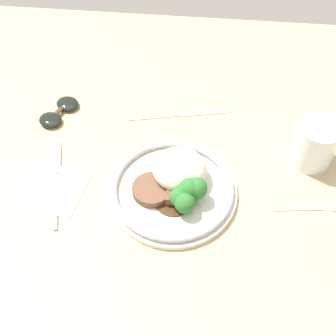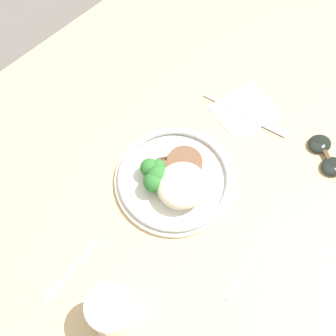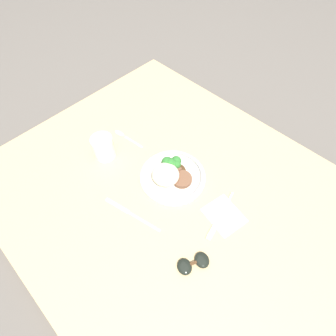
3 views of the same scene
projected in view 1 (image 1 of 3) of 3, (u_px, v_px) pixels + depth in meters
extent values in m
plane|color=#5B5651|center=(152.00, 185.00, 0.92)|extent=(8.00, 8.00, 0.00)
cube|color=tan|center=(151.00, 179.00, 0.90)|extent=(1.27, 1.02, 0.04)
cube|color=silver|center=(51.00, 188.00, 0.86)|extent=(0.14, 0.13, 0.00)
cylinder|color=silver|center=(172.00, 192.00, 0.85)|extent=(0.24, 0.24, 0.01)
torus|color=#B2B2B7|center=(172.00, 188.00, 0.84)|extent=(0.22, 0.22, 0.01)
ellipsoid|color=beige|center=(179.00, 169.00, 0.84)|extent=(0.10, 0.10, 0.06)
cylinder|color=brown|center=(152.00, 190.00, 0.84)|extent=(0.07, 0.07, 0.02)
cylinder|color=#472D19|center=(174.00, 199.00, 0.83)|extent=(0.07, 0.07, 0.00)
cube|color=brown|center=(172.00, 199.00, 0.82)|extent=(0.02, 0.02, 0.02)
cube|color=brown|center=(173.00, 192.00, 0.83)|extent=(0.03, 0.03, 0.02)
cube|color=brown|center=(175.00, 195.00, 0.83)|extent=(0.03, 0.03, 0.02)
cylinder|color=#5B8E47|center=(195.00, 196.00, 0.83)|extent=(0.01, 0.01, 0.01)
sphere|color=#2D702D|center=(196.00, 189.00, 0.81)|extent=(0.04, 0.04, 0.04)
cylinder|color=#5B8E47|center=(178.00, 203.00, 0.82)|extent=(0.01, 0.01, 0.01)
sphere|color=#2D702D|center=(179.00, 197.00, 0.81)|extent=(0.03, 0.03, 0.03)
cylinder|color=#5B8E47|center=(184.00, 199.00, 0.83)|extent=(0.01, 0.01, 0.01)
sphere|color=#2D702D|center=(184.00, 192.00, 0.81)|extent=(0.04, 0.04, 0.04)
cylinder|color=#5B8E47|center=(185.00, 209.00, 0.82)|extent=(0.01, 0.01, 0.01)
sphere|color=#2D702D|center=(185.00, 203.00, 0.80)|extent=(0.04, 0.04, 0.04)
cylinder|color=#5B8E47|center=(188.00, 197.00, 0.83)|extent=(0.01, 0.01, 0.02)
sphere|color=#2D702D|center=(189.00, 189.00, 0.81)|extent=(0.04, 0.04, 0.04)
cylinder|color=yellow|center=(313.00, 150.00, 0.88)|extent=(0.07, 0.07, 0.06)
cylinder|color=white|center=(315.00, 144.00, 0.87)|extent=(0.08, 0.08, 0.09)
cube|color=silver|center=(56.00, 201.00, 0.84)|extent=(0.03, 0.12, 0.00)
cube|color=silver|center=(56.00, 159.00, 0.90)|extent=(0.03, 0.07, 0.00)
cube|color=silver|center=(157.00, 117.00, 0.98)|extent=(0.13, 0.04, 0.00)
cube|color=silver|center=(208.00, 112.00, 0.98)|extent=(0.10, 0.03, 0.00)
cube|color=silver|center=(299.00, 209.00, 0.83)|extent=(0.09, 0.02, 0.00)
ellipsoid|color=black|center=(50.00, 120.00, 0.96)|extent=(0.06, 0.06, 0.01)
ellipsoid|color=black|center=(67.00, 104.00, 0.99)|extent=(0.06, 0.06, 0.01)
cube|color=#472D19|center=(59.00, 111.00, 0.97)|extent=(0.02, 0.02, 0.00)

